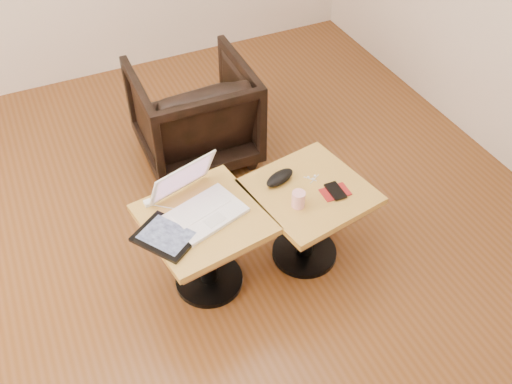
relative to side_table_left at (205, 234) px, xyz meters
name	(u,v)px	position (x,y,z in m)	size (l,w,h in m)	color
room_shell	(141,59)	(-0.17, 0.03, 0.98)	(4.52, 4.52, 2.71)	#5B3314
side_table_left	(205,234)	(0.00, 0.00, 0.00)	(0.61, 0.61, 0.49)	black
side_table_right	(308,207)	(0.54, -0.05, 0.00)	(0.63, 0.63, 0.49)	black
laptop	(198,202)	(0.00, 0.06, 0.17)	(0.43, 0.42, 0.23)	white
tablet	(166,236)	(-0.20, -0.05, 0.13)	(0.32, 0.34, 0.02)	black
charging_adapter	(148,203)	(-0.21, 0.19, 0.13)	(0.04, 0.04, 0.02)	white
glasses_case	(280,178)	(0.43, 0.07, 0.15)	(0.17, 0.07, 0.05)	black
striped_cup	(298,199)	(0.44, -0.12, 0.16)	(0.06, 0.06, 0.08)	#EB5F6E
earbuds_tangle	(312,178)	(0.59, 0.02, 0.13)	(0.07, 0.05, 0.01)	white
phone_on_sleeve	(335,191)	(0.64, -0.12, 0.13)	(0.14, 0.12, 0.02)	maroon
armchair	(194,113)	(0.32, 1.03, -0.05)	(0.69, 0.71, 0.65)	black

